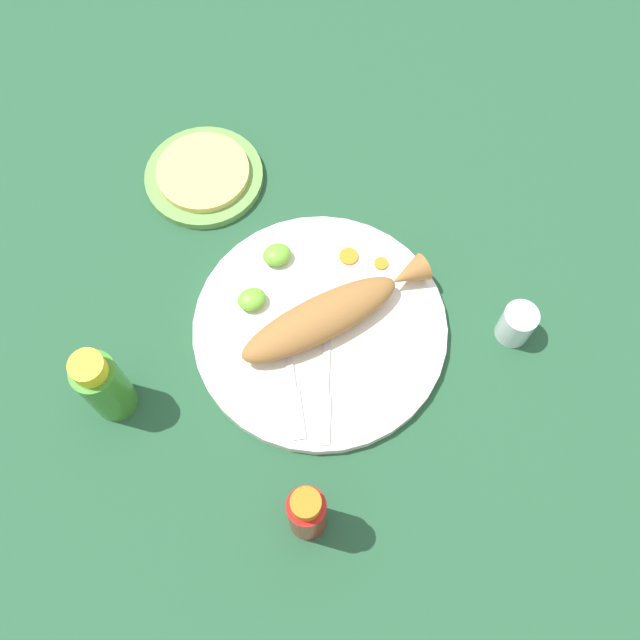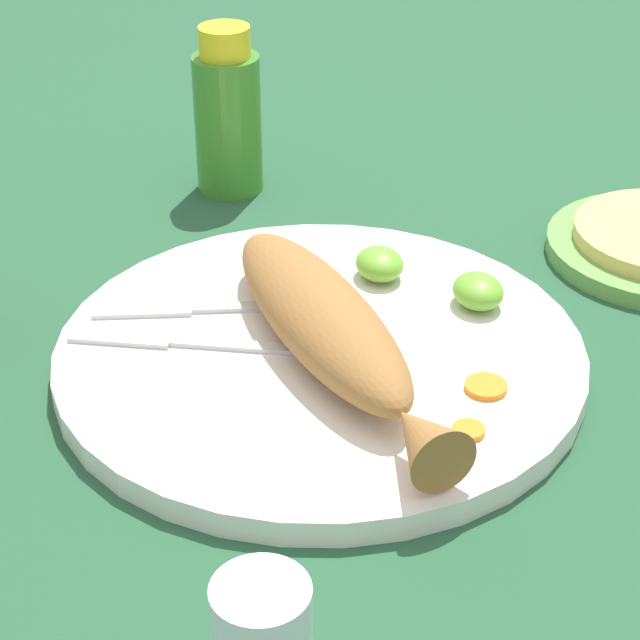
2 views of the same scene
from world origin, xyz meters
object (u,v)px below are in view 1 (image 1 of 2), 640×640
(fork_far, at_px, (292,383))
(salt_cup, at_px, (516,325))
(hot_sauce_bottle_green, at_px, (103,384))
(tortilla_plate, at_px, (204,177))
(hot_sauce_bottle_red, at_px, (307,513))
(main_plate, at_px, (320,328))
(fork_near, at_px, (325,388))
(fried_fish, at_px, (330,314))

(fork_far, distance_m, salt_cup, 0.32)
(hot_sauce_bottle_green, distance_m, salt_cup, 0.57)
(hot_sauce_bottle_green, relative_size, tortilla_plate, 0.79)
(hot_sauce_bottle_red, relative_size, salt_cup, 2.49)
(fork_far, bearing_deg, tortilla_plate, -165.72)
(salt_cup, bearing_deg, main_plate, -21.31)
(hot_sauce_bottle_red, bearing_deg, fork_far, -103.60)
(hot_sauce_bottle_green, bearing_deg, salt_cup, 169.58)
(main_plate, height_order, fork_near, fork_near)
(main_plate, xyz_separation_m, salt_cup, (-0.26, 0.10, 0.02))
(salt_cup, bearing_deg, hot_sauce_bottle_green, -10.42)
(tortilla_plate, bearing_deg, fork_near, 97.61)
(hot_sauce_bottle_red, bearing_deg, hot_sauce_bottle_green, -52.41)
(main_plate, bearing_deg, fried_fish, -171.79)
(fork_near, relative_size, salt_cup, 2.84)
(salt_cup, xyz_separation_m, tortilla_plate, (0.33, -0.41, -0.02))
(main_plate, relative_size, tortilla_plate, 1.94)
(hot_sauce_bottle_red, bearing_deg, fried_fish, -116.86)
(hot_sauce_bottle_red, bearing_deg, salt_cup, -158.39)
(fork_near, distance_m, hot_sauce_bottle_green, 0.29)
(fork_near, bearing_deg, salt_cup, 110.78)
(main_plate, xyz_separation_m, fried_fish, (-0.02, -0.00, 0.03))
(fork_near, xyz_separation_m, fork_far, (0.04, -0.02, 0.00))
(fork_far, relative_size, hot_sauce_bottle_red, 1.19)
(salt_cup, bearing_deg, fried_fish, -23.07)
(main_plate, bearing_deg, tortilla_plate, -75.62)
(tortilla_plate, bearing_deg, fried_fish, 107.28)
(main_plate, distance_m, salt_cup, 0.28)
(fork_far, bearing_deg, fork_near, 73.35)
(fried_fish, height_order, hot_sauce_bottle_red, hot_sauce_bottle_red)
(fried_fish, relative_size, fork_near, 1.68)
(fork_near, relative_size, hot_sauce_bottle_red, 1.14)
(fried_fish, bearing_deg, fork_near, 57.06)
(fried_fish, distance_m, fork_near, 0.10)
(fried_fish, distance_m, fork_far, 0.11)
(fried_fish, xyz_separation_m, hot_sauce_bottle_red, (0.12, 0.25, 0.03))
(fork_far, relative_size, salt_cup, 2.97)
(fork_far, height_order, tortilla_plate, fork_far)
(hot_sauce_bottle_green, bearing_deg, fork_far, 163.50)
(main_plate, height_order, salt_cup, salt_cup)
(fried_fish, distance_m, salt_cup, 0.26)
(fried_fish, bearing_deg, salt_cup, 148.72)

